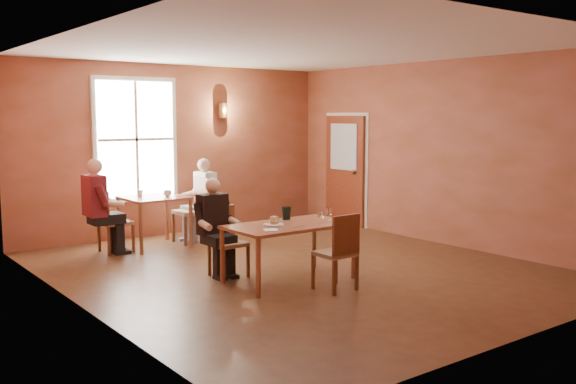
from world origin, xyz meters
TOP-DOWN VIEW (x-y plane):
  - ground at (0.00, 0.00)m, footprint 6.00×7.00m
  - wall_back at (0.00, 3.50)m, footprint 6.00×0.04m
  - wall_front at (0.00, -3.50)m, footprint 6.00×0.04m
  - wall_left at (-3.00, 0.00)m, footprint 0.04×7.00m
  - wall_right at (3.00, 0.00)m, footprint 0.04×7.00m
  - ceiling at (0.00, 0.00)m, footprint 6.00×7.00m
  - window at (-0.80, 3.45)m, footprint 1.36×0.10m
  - door at (2.94, 2.30)m, footprint 0.12×1.04m
  - wall_sconce at (0.90, 3.40)m, footprint 0.16×0.16m
  - main_table at (-0.48, -0.46)m, footprint 1.57×0.88m
  - chair_diner_main at (-0.98, 0.19)m, footprint 0.41×0.41m
  - diner_main at (-0.98, 0.16)m, footprint 0.50×0.50m
  - chair_empty at (-0.29, -1.13)m, footprint 0.43×0.43m
  - plate_food at (-0.70, -0.42)m, footprint 0.28×0.28m
  - sandwich at (-0.68, -0.42)m, footprint 0.10×0.10m
  - goblet_b at (0.09, -0.56)m, footprint 0.08×0.08m
  - goblet_c at (-0.13, -0.67)m, footprint 0.09×0.09m
  - menu_stand at (-0.31, -0.17)m, footprint 0.11×0.06m
  - knife at (-0.50, -0.69)m, footprint 0.20×0.05m
  - napkin at (-0.91, -0.67)m, footprint 0.22×0.22m
  - sunglasses at (0.10, -0.80)m, footprint 0.11×0.10m
  - second_table at (-0.92, 2.54)m, footprint 0.93×0.93m
  - chair_diner_white at (-0.27, 2.54)m, footprint 0.48×0.48m
  - diner_white at (-0.24, 2.54)m, footprint 0.54×0.54m
  - chair_diner_maroon at (-1.57, 2.54)m, footprint 0.43×0.43m
  - diner_maroon at (-1.60, 2.54)m, footprint 0.57×0.57m
  - cup_a at (-0.73, 2.44)m, footprint 0.16×0.16m
  - cup_b at (-1.09, 2.69)m, footprint 0.12×0.12m

SIDE VIEW (x-z plane):
  - ground at x=0.00m, z-range -0.01..0.01m
  - main_table at x=-0.48m, z-range 0.00..0.74m
  - second_table at x=-0.92m, z-range 0.00..0.82m
  - chair_diner_main at x=-0.98m, z-range 0.00..0.92m
  - chair_empty at x=-0.29m, z-range 0.00..0.94m
  - chair_diner_maroon at x=-1.57m, z-range 0.00..0.98m
  - chair_diner_white at x=-0.27m, z-range 0.00..1.08m
  - diner_main at x=-0.98m, z-range 0.00..1.25m
  - diner_white at x=-0.24m, z-range 0.00..1.34m
  - diner_maroon at x=-1.60m, z-range 0.00..1.42m
  - knife at x=-0.50m, z-range 0.74..0.74m
  - napkin at x=-0.91m, z-range 0.74..0.74m
  - sunglasses at x=0.10m, z-range 0.74..0.75m
  - plate_food at x=-0.70m, z-range 0.74..0.77m
  - sandwich at x=-0.68m, z-range 0.74..0.84m
  - goblet_c at x=-0.13m, z-range 0.74..0.91m
  - menu_stand at x=-0.31m, z-range 0.74..0.91m
  - goblet_b at x=0.09m, z-range 0.74..0.92m
  - cup_b at x=-1.09m, z-range 0.82..0.92m
  - cup_a at x=-0.73m, z-range 0.82..0.92m
  - door at x=2.94m, z-range 0.00..2.10m
  - wall_back at x=0.00m, z-range 0.00..3.00m
  - wall_front at x=0.00m, z-range 0.00..3.00m
  - wall_left at x=-3.00m, z-range 0.00..3.00m
  - wall_right at x=3.00m, z-range 0.00..3.00m
  - window at x=-0.80m, z-range 0.72..2.68m
  - wall_sconce at x=0.90m, z-range 2.06..2.34m
  - ceiling at x=0.00m, z-range 2.98..3.02m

